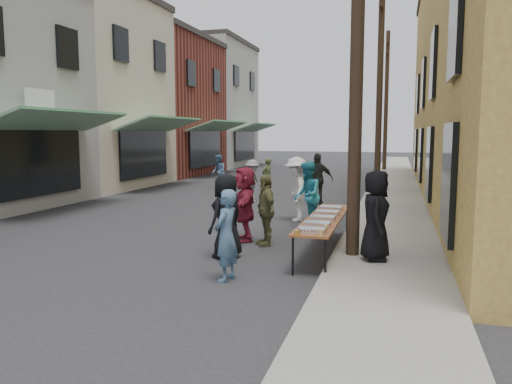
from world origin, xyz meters
The scene contains 27 objects.
ground centered at (0.00, 0.00, 0.00)m, with size 120.00×120.00×0.00m, color #28282B.
sidewalk centered at (5.00, 15.00, 0.05)m, with size 2.20×60.00×0.10m, color gray.
storefront_row centered at (-10.00, 14.96, 4.12)m, with size 8.00×37.00×9.00m.
utility_pole_near centered at (4.30, 3.00, 4.50)m, with size 0.26×0.26×9.00m, color #2D2116.
utility_pole_mid centered at (4.30, 15.00, 4.50)m, with size 0.26×0.26×9.00m, color #2D2116.
utility_pole_far centered at (4.30, 27.00, 4.50)m, with size 0.26×0.26×9.00m, color #2D2116.
serving_table centered at (3.67, 3.42, 0.71)m, with size 0.70×4.00×0.75m.
catering_tray_sausage centered at (3.67, 1.77, 0.79)m, with size 0.50×0.33×0.08m, color maroon.
catering_tray_foil_b centered at (3.67, 2.42, 0.79)m, with size 0.50×0.33×0.08m, color #B2B2B7.
catering_tray_buns centered at (3.67, 3.12, 0.79)m, with size 0.50×0.33×0.08m, color tan.
catering_tray_foil_d centered at (3.67, 3.82, 0.79)m, with size 0.50×0.33×0.08m, color #B2B2B7.
catering_tray_buns_end centered at (3.67, 4.52, 0.79)m, with size 0.50×0.33×0.08m, color tan.
condiment_jar_a centered at (3.45, 1.47, 0.79)m, with size 0.07×0.07×0.08m, color #A57F26.
condiment_jar_b centered at (3.45, 1.57, 0.79)m, with size 0.07×0.07×0.08m, color #A57F26.
condiment_jar_c centered at (3.45, 1.67, 0.79)m, with size 0.07×0.07×0.08m, color #A57F26.
cup_stack centered at (3.87, 1.52, 0.81)m, with size 0.08×0.08×0.12m, color tan.
guest_front_a centered at (1.84, 2.43, 0.86)m, with size 0.84×0.54×1.71m, color black.
guest_front_b centered at (2.35, 0.94, 0.79)m, with size 0.57×0.38×1.58m, color #486A8C.
guest_front_c centered at (2.87, 5.84, 0.89)m, with size 0.87×0.68×1.79m, color teal.
guest_front_d centered at (2.37, 6.95, 0.92)m, with size 1.19×0.68×1.84m, color white.
guest_front_e centered at (2.30, 3.74, 0.80)m, with size 0.94×0.39×1.60m, color brown.
guest_queue_back centered at (1.71, 4.09, 0.87)m, with size 1.62×0.51×1.74m, color maroon.
server centered at (4.75, 2.68, 0.96)m, with size 0.84×0.55×1.72m, color black.
passerby_left centered at (0.04, 10.44, 0.77)m, with size 1.00×0.57×1.54m, color gray.
passerby_mid centered at (2.45, 10.39, 0.91)m, with size 1.06×0.44×1.81m, color black.
passerby_right centered at (-0.01, 12.83, 0.75)m, with size 0.54×0.36×1.49m, color #49522F.
passerby_far centered at (-2.77, 14.55, 0.76)m, with size 0.74×0.58×1.52m, color #567CA7.
Camera 1 is at (5.10, -6.93, 2.52)m, focal length 35.00 mm.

